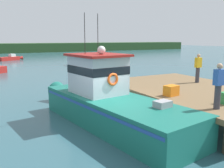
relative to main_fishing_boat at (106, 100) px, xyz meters
The scene contains 9 objects.
ground_plane 1.13m from the main_fishing_boat, 103.36° to the right, with size 200.00×200.00×0.00m, color #2D5660.
dock 4.71m from the main_fishing_boat, ahead, with size 6.00×9.00×1.20m.
main_fishing_boat is the anchor object (origin of this frame).
crate_stack_mid_dock 2.89m from the main_fishing_boat, 27.46° to the right, with size 0.60×0.44×0.45m, color orange.
deckhand_by_the_boat 6.22m from the main_fishing_boat, ahead, with size 0.36×0.22×1.63m.
deckhand_further_back 4.60m from the main_fishing_boat, 55.34° to the right, with size 0.36×0.22×1.63m.
moored_boat_mid_harbor 24.14m from the main_fishing_boat, 69.99° to the left, with size 4.80×1.50×1.21m.
moored_boat_far_right 35.95m from the main_fishing_boat, 89.78° to the left, with size 4.18×2.66×1.08m.
mooring_buoy_channel_marker 10.10m from the main_fishing_boat, 42.39° to the left, with size 0.40×0.40×0.40m, color silver.
Camera 1 is at (-4.68, -8.87, 3.67)m, focal length 39.57 mm.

